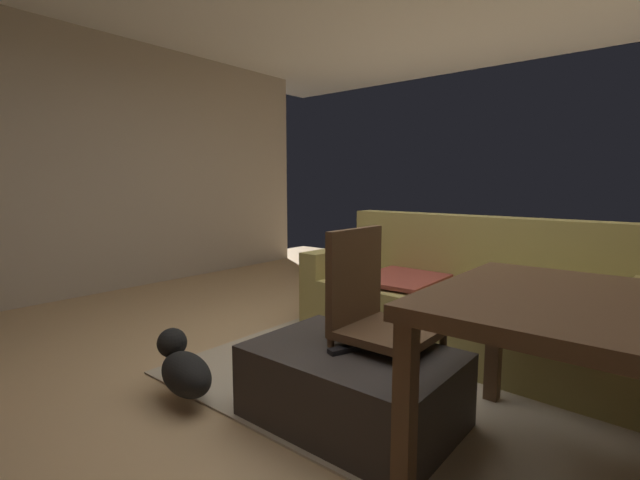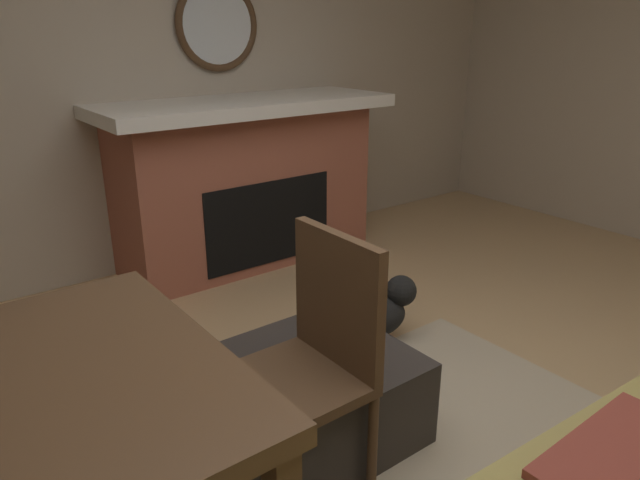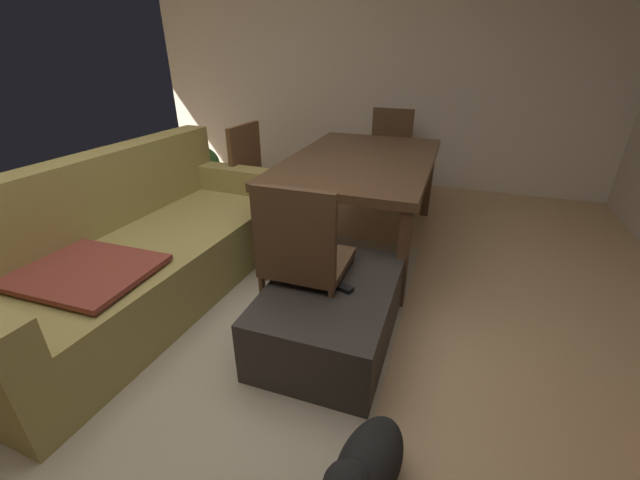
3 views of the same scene
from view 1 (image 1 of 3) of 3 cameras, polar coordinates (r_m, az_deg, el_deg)
The scene contains 8 objects.
floor at distance 2.78m, azimuth 5.04°, elevation -17.30°, with size 8.08×8.08×0.00m, color tan.
wall_left at distance 5.23m, azimuth -27.23°, elevation 8.67°, with size 0.12×5.68×2.71m, color #B7A893.
area_rug at distance 2.81m, azimuth 12.05°, elevation -16.99°, with size 2.60×2.00×0.01m, color tan.
couch at distance 3.31m, azimuth 18.24°, elevation -7.74°, with size 2.30×1.05×0.92m.
ottoman_coffee_table at distance 2.24m, azimuth 4.17°, elevation -18.41°, with size 0.97×0.67×0.37m, color #2D2826.
tv_remote at distance 2.13m, azimuth 3.16°, elevation -14.01°, with size 0.05×0.16×0.02m, color black.
dining_chair_west at distance 2.25m, azimuth 6.81°, elevation -9.05°, with size 0.44×0.44×0.93m.
small_dog at distance 2.54m, azimuth -17.32°, elevation -15.61°, with size 0.49×0.29×0.31m.
Camera 1 is at (1.42, -2.09, 1.15)m, focal length 24.62 mm.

